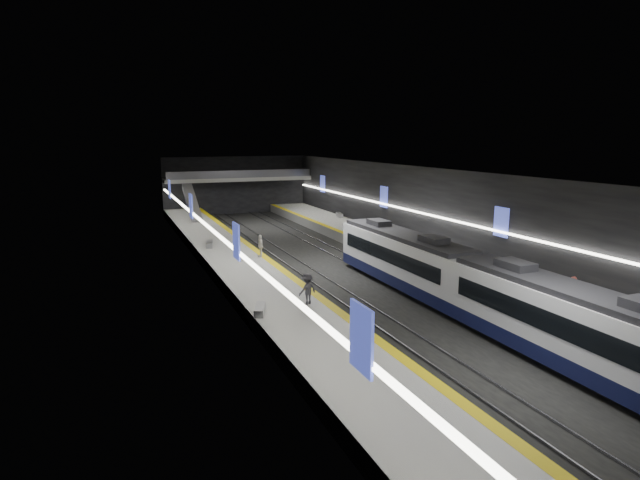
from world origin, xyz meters
name	(u,v)px	position (x,y,z in m)	size (l,w,h in m)	color
ground	(334,269)	(0.00, 0.00, 0.00)	(70.00, 70.00, 0.00)	black
ceiling	(335,171)	(0.00, 0.00, 8.00)	(20.00, 70.00, 0.04)	beige
wall_left	(211,229)	(-10.00, 0.00, 4.00)	(0.04, 70.00, 8.00)	black
wall_right	(439,214)	(10.00, 0.00, 4.00)	(0.04, 70.00, 8.00)	black
wall_back	(236,185)	(0.00, 35.00, 4.00)	(20.00, 0.04, 8.00)	black
platform_left	(245,271)	(-7.50, 0.00, 0.50)	(5.00, 70.00, 1.00)	slate
tile_surface_left	(245,265)	(-7.50, 0.00, 1.01)	(5.00, 70.00, 0.02)	#9D9D99
tactile_strip_left	(272,262)	(-5.30, 0.00, 1.02)	(0.60, 70.00, 0.02)	yellow
platform_right	(413,256)	(7.50, 0.00, 0.50)	(5.00, 70.00, 1.00)	slate
tile_surface_right	(414,250)	(7.50, 0.00, 1.01)	(5.00, 70.00, 0.02)	#9D9D99
tactile_strip_right	(391,252)	(5.30, 0.00, 1.02)	(0.60, 70.00, 0.02)	yellow
rails	(334,268)	(0.00, 0.00, 0.06)	(6.52, 70.00, 0.12)	gray
train	(468,283)	(2.50, -14.12, 2.20)	(2.69, 30.04, 3.60)	#10153D
ad_posters	(330,213)	(0.00, 1.00, 4.50)	(19.94, 53.50, 2.20)	#4756D5
cove_light_left	(213,231)	(-9.80, 0.00, 3.80)	(0.25, 68.60, 0.12)	white
cove_light_right	(437,217)	(9.80, 0.00, 3.80)	(0.25, 68.60, 0.12)	white
mezzanine_bridge	(239,179)	(0.00, 32.93, 5.04)	(20.00, 3.00, 1.50)	gray
escalator	(192,202)	(-7.50, 26.00, 2.90)	(1.20, 8.00, 0.60)	#99999E
bench_left_near	(260,310)	(-9.50, -11.49, 1.22)	(0.50, 1.78, 0.44)	#99999E
bench_left_far	(210,244)	(-8.73, 8.01, 1.24)	(0.55, 1.98, 0.48)	#99999E
bench_right_near	(476,263)	(8.76, -6.82, 1.20)	(0.46, 1.67, 0.41)	#99999E
bench_right_far	(339,215)	(9.40, 20.22, 1.24)	(0.54, 1.95, 0.48)	#99999E
passenger_right_a	(573,293)	(7.34, -17.29, 1.94)	(0.69, 0.45, 1.88)	#B34C43
passenger_right_b	(556,295)	(6.12, -17.27, 1.95)	(0.92, 0.72, 1.89)	#4D6FA7
passenger_left_a	(260,246)	(-5.62, 2.29, 1.92)	(1.08, 0.45, 1.83)	silver
passenger_left_b	(307,289)	(-6.45, -10.91, 1.91)	(1.18, 0.68, 1.82)	#3B3B42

